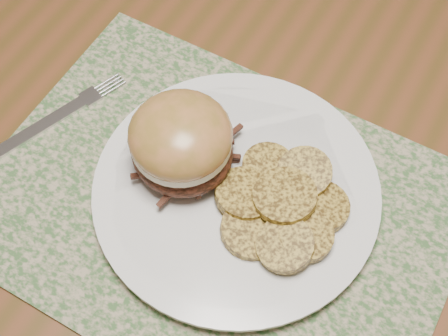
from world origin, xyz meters
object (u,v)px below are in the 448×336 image
Objects in this scene: dinner_plate at (236,191)px; fork at (56,117)px; pork_sandwich at (181,142)px; dining_table at (438,219)px.

fork is at bearing -176.26° from dinner_plate.
fork is at bearing -154.32° from pork_sandwich.
dining_table is 0.43m from fork.
dining_table is at bearing 40.34° from fork.
dinner_plate is 0.21m from fork.
dinner_plate is (-0.19, -0.12, 0.09)m from dining_table.
pork_sandwich reaches higher than dining_table.
dining_table is 0.24m from dinner_plate.
dining_table is 0.31m from pork_sandwich.
dining_table is at bearing 33.00° from dinner_plate.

